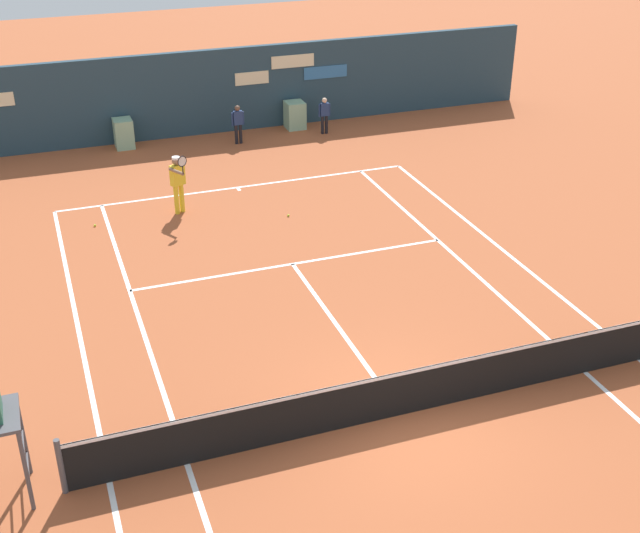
{
  "coord_description": "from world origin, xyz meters",
  "views": [
    {
      "loc": [
        -5.65,
        -11.23,
        9.6
      ],
      "look_at": [
        0.07,
        4.61,
        0.8
      ],
      "focal_mm": 47.33,
      "sensor_mm": 36.0,
      "label": 1
    }
  ],
  "objects_px": {
    "player_on_baseline": "(178,180)",
    "ball_kid_left_post": "(238,122)",
    "ball_kid_right_post": "(324,113)",
    "tennis_ball_mid_court": "(95,225)",
    "tennis_ball_by_sideline": "(288,215)"
  },
  "relations": [
    {
      "from": "ball_kid_right_post",
      "to": "tennis_ball_by_sideline",
      "type": "relative_size",
      "value": 18.9
    },
    {
      "from": "ball_kid_right_post",
      "to": "tennis_ball_mid_court",
      "type": "height_order",
      "value": "ball_kid_right_post"
    },
    {
      "from": "tennis_ball_by_sideline",
      "to": "player_on_baseline",
      "type": "bearing_deg",
      "value": 155.24
    },
    {
      "from": "player_on_baseline",
      "to": "tennis_ball_mid_court",
      "type": "height_order",
      "value": "player_on_baseline"
    },
    {
      "from": "player_on_baseline",
      "to": "tennis_ball_by_sideline",
      "type": "xyz_separation_m",
      "value": [
        2.76,
        -1.27,
        -0.96
      ]
    },
    {
      "from": "tennis_ball_mid_court",
      "to": "ball_kid_right_post",
      "type": "bearing_deg",
      "value": 31.42
    },
    {
      "from": "ball_kid_left_post",
      "to": "tennis_ball_mid_court",
      "type": "distance_m",
      "value": 7.56
    },
    {
      "from": "player_on_baseline",
      "to": "ball_kid_right_post",
      "type": "bearing_deg",
      "value": -168.44
    },
    {
      "from": "ball_kid_right_post",
      "to": "tennis_ball_mid_court",
      "type": "bearing_deg",
      "value": 35.06
    },
    {
      "from": "player_on_baseline",
      "to": "tennis_ball_by_sideline",
      "type": "distance_m",
      "value": 3.19
    },
    {
      "from": "ball_kid_left_post",
      "to": "tennis_ball_mid_court",
      "type": "xyz_separation_m",
      "value": [
        -5.42,
        -5.21,
        -0.73
      ]
    },
    {
      "from": "ball_kid_left_post",
      "to": "tennis_ball_by_sideline",
      "type": "xyz_separation_m",
      "value": [
        -0.29,
        -6.36,
        -0.73
      ]
    },
    {
      "from": "tennis_ball_by_sideline",
      "to": "ball_kid_right_post",
      "type": "bearing_deg",
      "value": 61.88
    },
    {
      "from": "ball_kid_left_post",
      "to": "player_on_baseline",
      "type": "bearing_deg",
      "value": 57.04
    },
    {
      "from": "player_on_baseline",
      "to": "ball_kid_left_post",
      "type": "relative_size",
      "value": 1.41
    }
  ]
}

